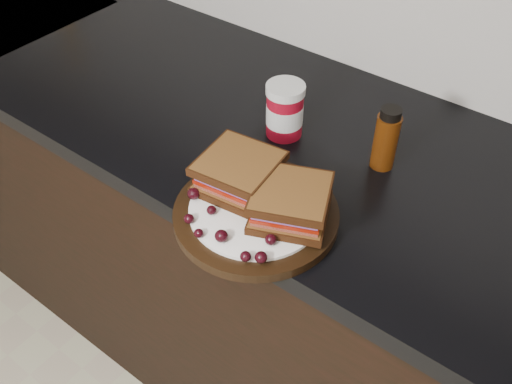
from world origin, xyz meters
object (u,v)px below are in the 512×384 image
oil_bottle (386,138)px  plate (256,214)px  sandwich_left (239,173)px  condiment_jar (285,110)px

oil_bottle → plate: bearing=-112.2°
plate → sandwich_left: size_ratio=2.20×
plate → condiment_jar: size_ratio=2.51×
sandwich_left → oil_bottle: 0.28m
plate → oil_bottle: 0.28m
plate → oil_bottle: oil_bottle is taller
plate → oil_bottle: (0.10, 0.25, 0.05)m
plate → oil_bottle: size_ratio=2.24×
condiment_jar → oil_bottle: bearing=8.7°
condiment_jar → sandwich_left: bearing=-78.0°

